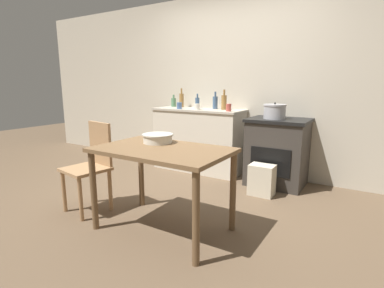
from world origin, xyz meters
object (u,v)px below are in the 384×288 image
object	(u,v)px
work_table	(162,160)
cup_right	(197,107)
stove	(277,152)
bottle_far_left	(174,102)
bottle_left	(182,100)
chair	(92,164)
bottle_mid_left	(224,102)
cup_mid_right	(179,106)
mixing_bowl_large	(158,138)
bottle_center_left	(215,102)
stock_pot	(275,111)
cup_center_right	(229,108)
flour_sack	(262,180)
bottle_center	(197,102)

from	to	relation	value
work_table	cup_right	distance (m)	1.80
stove	work_table	world-z (taller)	stove
work_table	cup_right	size ratio (longest dim) A/B	13.72
stove	bottle_far_left	xyz separation A→B (m)	(-1.74, 0.17, 0.57)
stove	bottle_left	bearing A→B (deg)	174.10
stove	chair	bearing A→B (deg)	-128.00
chair	bottle_far_left	size ratio (longest dim) A/B	4.81
bottle_mid_left	cup_mid_right	world-z (taller)	bottle_mid_left
bottle_left	mixing_bowl_large	bearing A→B (deg)	-62.75
bottle_far_left	bottle_mid_left	xyz separation A→B (m)	(0.92, -0.07, 0.04)
bottle_far_left	cup_right	distance (m)	0.67
bottle_mid_left	bottle_center_left	distance (m)	0.17
bottle_mid_left	bottle_center_left	xyz separation A→B (m)	(-0.17, 0.05, -0.01)
chair	cup_mid_right	size ratio (longest dim) A/B	9.53
work_table	bottle_left	xyz separation A→B (m)	(-1.09, 1.93, 0.39)
cup_mid_right	bottle_far_left	bearing A→B (deg)	136.19
work_table	stock_pot	xyz separation A→B (m)	(0.45, 1.71, 0.31)
bottle_mid_left	cup_mid_right	bearing A→B (deg)	-159.74
stove	work_table	bearing A→B (deg)	-105.86
cup_center_right	mixing_bowl_large	bearing A→B (deg)	-90.92
flour_sack	bottle_left	world-z (taller)	bottle_left
bottle_left	cup_mid_right	distance (m)	0.34
cup_mid_right	cup_right	world-z (taller)	cup_mid_right
bottle_far_left	chair	bearing A→B (deg)	-80.04
mixing_bowl_large	chair	bearing A→B (deg)	-165.22
chair	flour_sack	bearing A→B (deg)	52.74
bottle_center	mixing_bowl_large	bearing A→B (deg)	-70.82
chair	cup_right	xyz separation A→B (m)	(0.26, 1.68, 0.48)
bottle_far_left	cup_right	xyz separation A→B (m)	(0.61, -0.28, -0.03)
stove	mixing_bowl_large	size ratio (longest dim) A/B	2.99
mixing_bowl_large	bottle_left	size ratio (longest dim) A/B	0.99
bottle_mid_left	cup_mid_right	xyz separation A→B (m)	(-0.61, -0.23, -0.06)
work_table	flour_sack	xyz separation A→B (m)	(0.47, 1.29, -0.47)
stock_pot	bottle_far_left	distance (m)	1.71
bottle_far_left	cup_mid_right	bearing A→B (deg)	-43.81
work_table	mixing_bowl_large	xyz separation A→B (m)	(-0.18, 0.17, 0.15)
cup_center_right	cup_mid_right	xyz separation A→B (m)	(-0.77, -0.03, -0.00)
mixing_bowl_large	bottle_center	bearing A→B (deg)	109.18
bottle_left	stock_pot	bearing A→B (deg)	-8.09
bottle_mid_left	bottle_center	xyz separation A→B (m)	(-0.47, 0.05, -0.03)
chair	mixing_bowl_large	size ratio (longest dim) A/B	3.15
mixing_bowl_large	bottle_mid_left	size ratio (longest dim) A/B	1.02
cup_mid_right	bottle_center	bearing A→B (deg)	62.15
bottle_far_left	bottle_center_left	size ratio (longest dim) A/B	0.76
stove	stock_pot	xyz separation A→B (m)	(-0.05, -0.05, 0.52)
stock_pot	cup_center_right	distance (m)	0.61
work_table	stock_pot	size ratio (longest dim) A/B	4.15
cup_mid_right	mixing_bowl_large	bearing A→B (deg)	-62.93
chair	bottle_left	bearing A→B (deg)	104.59
mixing_bowl_large	bottle_far_left	bearing A→B (deg)	121.01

